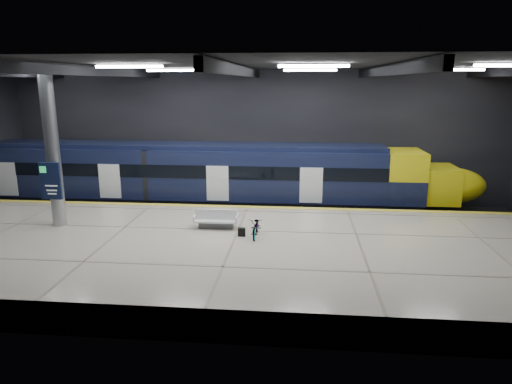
# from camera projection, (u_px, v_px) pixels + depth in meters

# --- Properties ---
(ground) EXTENTS (30.00, 30.00, 0.00)m
(ground) POSITION_uv_depth(u_px,v_px,m) (241.00, 246.00, 20.84)
(ground) COLOR black
(ground) RESTS_ON ground
(room_shell) EXTENTS (30.10, 16.10, 8.05)m
(room_shell) POSITION_uv_depth(u_px,v_px,m) (240.00, 120.00, 19.49)
(room_shell) COLOR black
(room_shell) RESTS_ON ground
(platform) EXTENTS (30.00, 11.00, 1.10)m
(platform) POSITION_uv_depth(u_px,v_px,m) (233.00, 255.00, 18.29)
(platform) COLOR #BBB19E
(platform) RESTS_ON ground
(safety_strip) EXTENTS (30.00, 0.40, 0.01)m
(safety_strip) POSITION_uv_depth(u_px,v_px,m) (248.00, 207.00, 23.24)
(safety_strip) COLOR yellow
(safety_strip) RESTS_ON platform
(rails) EXTENTS (30.00, 1.52, 0.16)m
(rails) POSITION_uv_depth(u_px,v_px,m) (253.00, 211.00, 26.14)
(rails) COLOR gray
(rails) RESTS_ON ground
(train) EXTENTS (29.40, 2.84, 3.79)m
(train) POSITION_uv_depth(u_px,v_px,m) (201.00, 177.00, 25.94)
(train) COLOR black
(train) RESTS_ON ground
(bench) EXTENTS (1.90, 0.79, 0.84)m
(bench) POSITION_uv_depth(u_px,v_px,m) (216.00, 221.00, 19.85)
(bench) COLOR #595B60
(bench) RESTS_ON platform
(bicycle) EXTENTS (0.60, 1.65, 0.86)m
(bicycle) POSITION_uv_depth(u_px,v_px,m) (256.00, 226.00, 18.71)
(bicycle) COLOR #99999E
(bicycle) RESTS_ON platform
(pannier_bag) EXTENTS (0.30, 0.19, 0.35)m
(pannier_bag) POSITION_uv_depth(u_px,v_px,m) (242.00, 232.00, 18.83)
(pannier_bag) COLOR black
(pannier_bag) RESTS_ON platform
(info_column) EXTENTS (0.90, 0.78, 6.90)m
(info_column) POSITION_uv_depth(u_px,v_px,m) (52.00, 150.00, 19.52)
(info_column) COLOR #9EA0A5
(info_column) RESTS_ON platform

